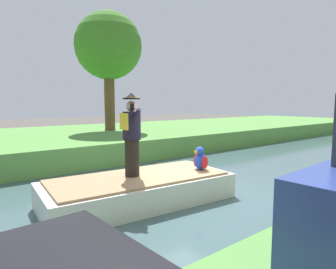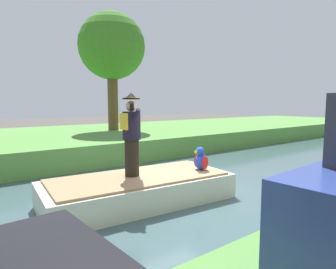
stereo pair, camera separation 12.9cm
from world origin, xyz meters
TOP-DOWN VIEW (x-y plane):
  - ground_plane at (0.00, 0.00)m, footprint 80.00×80.00m
  - canal_water at (0.00, 0.00)m, footprint 7.18×48.00m
  - grass_bank_near at (-8.21, 0.00)m, footprint 9.23×48.00m
  - boat at (0.00, -1.20)m, footprint 2.16×4.34m
  - person_pirate at (-0.11, -1.32)m, footprint 0.61×0.42m
  - parrot_plush at (0.41, 0.31)m, footprint 0.36×0.35m
  - tree_tall at (-8.26, 2.27)m, footprint 3.37×3.37m

SIDE VIEW (x-z plane):
  - ground_plane at x=0.00m, z-range 0.00..0.00m
  - canal_water at x=0.00m, z-range 0.00..0.10m
  - boat at x=0.00m, z-range 0.10..0.71m
  - grass_bank_near at x=-8.21m, z-range 0.00..0.92m
  - parrot_plush at x=0.41m, z-range 0.67..1.24m
  - person_pirate at x=-0.11m, z-range 0.71..2.56m
  - tree_tall at x=-8.26m, z-range 2.16..8.12m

